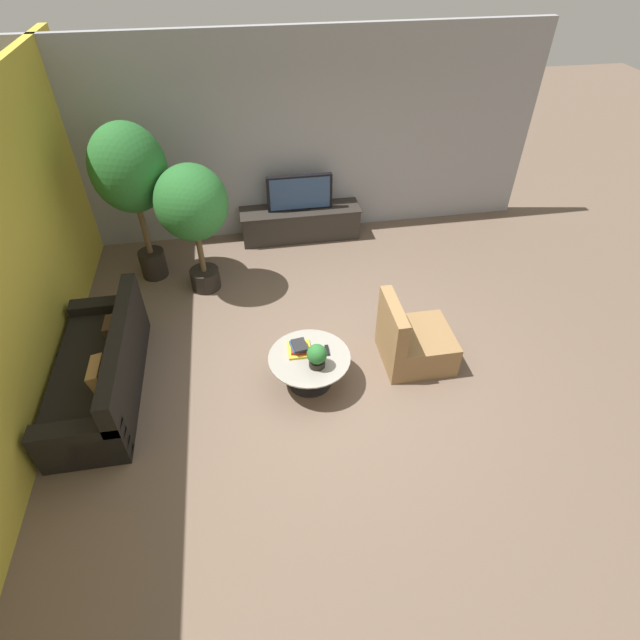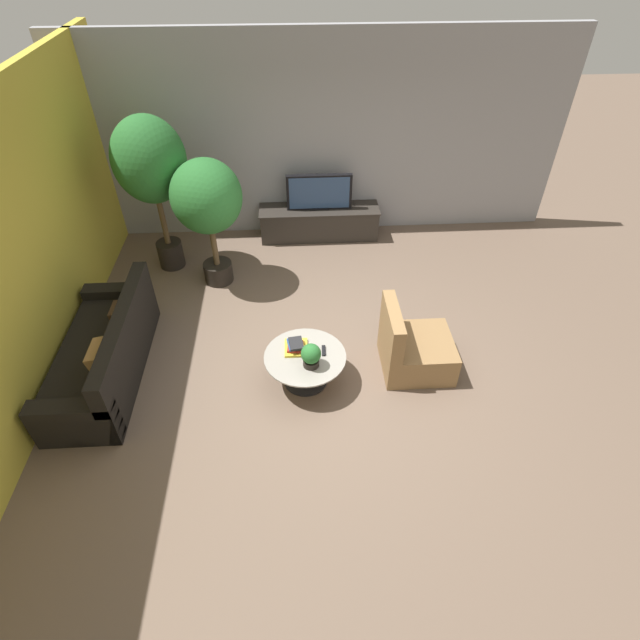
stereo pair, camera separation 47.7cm
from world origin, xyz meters
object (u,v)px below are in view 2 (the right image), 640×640
Objects in this scene: couch_by_wall at (105,355)px; potted_palm_corner at (207,201)px; media_console at (319,222)px; potted_palm_tall at (150,165)px; armchair_wicker at (413,349)px; coffee_table at (305,363)px; television at (319,192)px; potted_plant_tabletop at (311,355)px.

potted_palm_corner reaches higher than couch_by_wall.
potted_palm_tall is (-2.26, -0.71, 1.32)m from media_console.
potted_palm_tall is 1.23× the size of potted_palm_corner.
media_console is 3.16m from armchair_wicker.
potted_palm_tall reaches higher than coffee_table.
armchair_wicker reaches higher than coffee_table.
television is 3.56× the size of potted_plant_tabletop.
potted_palm_tall is at bearing 53.95° from armchair_wicker.
coffee_table is at bearing -60.06° from potted_palm_corner.
potted_palm_tall is 0.91m from potted_palm_corner.
television is at bearing 138.03° from couch_by_wall.
potted_palm_tall is (-2.26, -0.71, 0.80)m from television.
media_console is at bearing 17.34° from potted_palm_tall.
potted_plant_tabletop is (-0.28, -3.33, -0.23)m from television.
armchair_wicker is (3.54, -0.10, -0.01)m from couch_by_wall.
coffee_table is (-0.35, -3.19, 0.02)m from media_console.
media_console is 2.15m from potted_palm_corner.
television reaches higher than armchair_wicker.
armchair_wicker is (0.91, -3.02, -0.50)m from television.
media_console is at bearing 16.83° from armchair_wicker.
armchair_wicker is 1.27m from potted_plant_tabletop.
potted_plant_tabletop reaches higher than media_console.
coffee_table is 0.51× the size of potted_palm_corner.
potted_palm_tall is at bearing 170.75° from couch_by_wall.
armchair_wicker is at bearing 88.36° from couch_by_wall.
television is 3.19m from armchair_wicker.
coffee_table is (-0.35, -3.18, -0.50)m from television.
couch_by_wall is (-2.62, -2.92, 0.02)m from media_console.
potted_palm_tall is (-1.92, 2.48, 1.30)m from coffee_table.
couch_by_wall is 2.59m from potted_palm_tall.
television reaches higher than potted_plant_tabletop.
couch_by_wall is 2.31m from potted_palm_corner.
armchair_wicker is at bearing -37.68° from potted_palm_corner.
couch_by_wall is 2.39m from potted_plant_tabletop.
couch_by_wall is at bearing -121.71° from potted_palm_corner.
potted_plant_tabletop is at bearing -94.87° from television.
media_console is at bearing 83.82° from coffee_table.
potted_plant_tabletop is at bearing -60.51° from potted_palm_corner.
media_console is 2.71m from potted_palm_tall.
potted_palm_corner is (-1.18, 2.05, 0.98)m from coffee_table.
television reaches higher than media_console.
media_console is 3.36m from potted_plant_tabletop.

